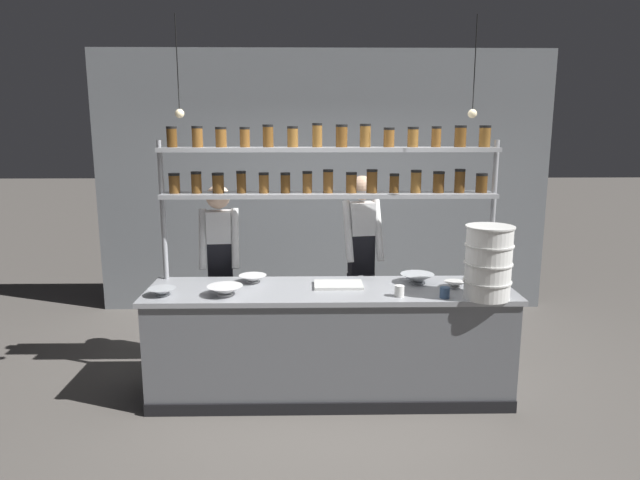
# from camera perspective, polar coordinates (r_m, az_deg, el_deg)

# --- Properties ---
(ground_plane) EXTENTS (40.00, 40.00, 0.00)m
(ground_plane) POSITION_cam_1_polar(r_m,az_deg,el_deg) (5.00, 0.97, -15.03)
(ground_plane) COLOR #5B5651
(back_wall) EXTENTS (5.38, 0.12, 3.09)m
(back_wall) POSITION_cam_1_polar(r_m,az_deg,el_deg) (6.85, 0.31, 5.71)
(back_wall) COLOR gray
(back_wall) RESTS_ON ground_plane
(prep_counter) EXTENTS (2.98, 0.76, 0.92)m
(prep_counter) POSITION_cam_1_polar(r_m,az_deg,el_deg) (4.81, 0.99, -10.14)
(prep_counter) COLOR slate
(prep_counter) RESTS_ON ground_plane
(spice_shelf_unit) EXTENTS (2.86, 0.28, 2.24)m
(spice_shelf_unit) POSITION_cam_1_polar(r_m,az_deg,el_deg) (4.82, 1.06, 6.53)
(spice_shelf_unit) COLOR #999BA0
(spice_shelf_unit) RESTS_ON ground_plane
(chef_left) EXTENTS (0.38, 0.31, 1.70)m
(chef_left) POSITION_cam_1_polar(r_m,az_deg,el_deg) (5.34, -9.95, -2.23)
(chef_left) COLOR black
(chef_left) RESTS_ON ground_plane
(chef_center) EXTENTS (0.40, 0.33, 1.77)m
(chef_center) POSITION_cam_1_polar(r_m,az_deg,el_deg) (5.37, 4.15, -1.44)
(chef_center) COLOR black
(chef_center) RESTS_ON ground_plane
(container_stack) EXTENTS (0.37, 0.37, 0.56)m
(container_stack) POSITION_cam_1_polar(r_m,az_deg,el_deg) (4.52, 16.48, -2.15)
(container_stack) COLOR white
(container_stack) RESTS_ON prep_counter
(cutting_board) EXTENTS (0.40, 0.26, 0.02)m
(cutting_board) POSITION_cam_1_polar(r_m,az_deg,el_deg) (4.72, 1.86, -4.51)
(cutting_board) COLOR silver
(cutting_board) RESTS_ON prep_counter
(prep_bowl_near_left) EXTENTS (0.28, 0.28, 0.08)m
(prep_bowl_near_left) POSITION_cam_1_polar(r_m,az_deg,el_deg) (4.53, -9.48, -5.02)
(prep_bowl_near_left) COLOR white
(prep_bowl_near_left) RESTS_ON prep_counter
(prep_bowl_center_front) EXTENTS (0.22, 0.22, 0.06)m
(prep_bowl_center_front) POSITION_cam_1_polar(r_m,az_deg,el_deg) (4.63, -15.51, -5.03)
(prep_bowl_center_front) COLOR #B2B7BC
(prep_bowl_center_front) RESTS_ON prep_counter
(prep_bowl_center_back) EXTENTS (0.18, 0.18, 0.05)m
(prep_bowl_center_back) POSITION_cam_1_polar(r_m,az_deg,el_deg) (4.81, 13.35, -4.37)
(prep_bowl_center_back) COLOR silver
(prep_bowl_center_back) RESTS_ON prep_counter
(prep_bowl_near_right) EXTENTS (0.28, 0.28, 0.08)m
(prep_bowl_near_right) POSITION_cam_1_polar(r_m,az_deg,el_deg) (4.88, 9.70, -3.82)
(prep_bowl_near_right) COLOR #B2B7BC
(prep_bowl_near_right) RESTS_ON prep_counter
(prep_bowl_far_left) EXTENTS (0.23, 0.23, 0.06)m
(prep_bowl_far_left) POSITION_cam_1_polar(r_m,az_deg,el_deg) (4.86, -6.74, -3.89)
(prep_bowl_far_left) COLOR white
(prep_bowl_far_left) RESTS_ON prep_counter
(serving_cup_front) EXTENTS (0.08, 0.08, 0.09)m
(serving_cup_front) POSITION_cam_1_polar(r_m,az_deg,el_deg) (4.48, 7.94, -5.07)
(serving_cup_front) COLOR silver
(serving_cup_front) RESTS_ON prep_counter
(serving_cup_by_board) EXTENTS (0.08, 0.08, 0.09)m
(serving_cup_by_board) POSITION_cam_1_polar(r_m,az_deg,el_deg) (4.50, 12.36, -5.16)
(serving_cup_by_board) COLOR #334C70
(serving_cup_by_board) RESTS_ON prep_counter
(pendant_light_row) EXTENTS (2.32, 0.07, 0.76)m
(pendant_light_row) POSITION_cam_1_polar(r_m,az_deg,el_deg) (4.48, 0.68, 13.08)
(pendant_light_row) COLOR black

